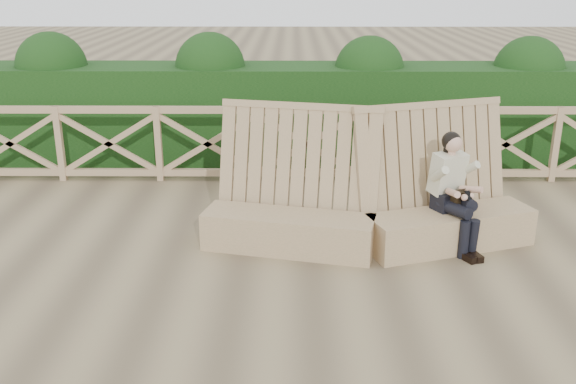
{
  "coord_description": "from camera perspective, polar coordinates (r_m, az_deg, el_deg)",
  "views": [
    {
      "loc": [
        -0.21,
        -5.45,
        2.94
      ],
      "look_at": [
        -0.25,
        0.4,
        0.9
      ],
      "focal_mm": 40.0,
      "sensor_mm": 36.0,
      "label": 1
    }
  ],
  "objects": [
    {
      "name": "ground",
      "position": [
        6.19,
        2.28,
        -9.13
      ],
      "size": [
        60.0,
        60.0,
        0.0
      ],
      "primitive_type": "plane",
      "color": "brown",
      "rests_on": "ground"
    },
    {
      "name": "bench",
      "position": [
        7.16,
        7.21,
        -1.83
      ],
      "size": [
        3.72,
        1.3,
        1.55
      ],
      "rotation": [
        0.0,
        0.0,
        0.03
      ],
      "color": "#8C7550",
      "rests_on": "ground"
    },
    {
      "name": "woman",
      "position": [
        7.2,
        14.5,
        0.42
      ],
      "size": [
        0.56,
        0.81,
        1.29
      ],
      "rotation": [
        0.0,
        0.0,
        0.49
      ],
      "color": "black",
      "rests_on": "ground"
    },
    {
      "name": "guardrail",
      "position": [
        9.26,
        1.66,
        4.29
      ],
      "size": [
        10.1,
        0.09,
        1.1
      ],
      "color": "#988058",
      "rests_on": "ground"
    },
    {
      "name": "hedge",
      "position": [
        10.38,
        1.54,
        7.05
      ],
      "size": [
        12.0,
        1.2,
        1.5
      ],
      "primitive_type": "cube",
      "color": "black",
      "rests_on": "ground"
    }
  ]
}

